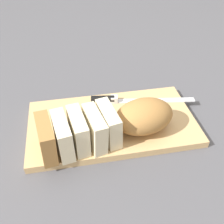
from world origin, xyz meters
The scene contains 6 objects.
ground_plane centered at (0.00, 0.00, 0.00)m, with size 3.00×3.00×0.00m, color #4C4C51.
cutting_board centered at (0.00, 0.00, 0.01)m, with size 0.45×0.24×0.02m, color tan.
bread_loaf centered at (0.01, 0.06, 0.06)m, with size 0.35×0.14×0.09m.
bread_knife centered at (-0.04, -0.08, 0.03)m, with size 0.30×0.08×0.02m.
crumb_near_knife centered at (0.06, 0.03, 0.02)m, with size 0.00×0.00×0.00m, color tan.
crumb_near_loaf centered at (-0.03, -0.02, 0.02)m, with size 0.01×0.01×0.01m, color tan.
Camera 1 is at (0.12, 0.50, 0.49)m, focal length 41.59 mm.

